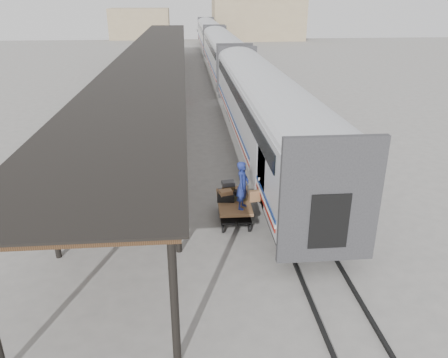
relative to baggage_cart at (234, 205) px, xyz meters
name	(u,v)px	position (x,y,z in m)	size (l,w,h in m)	color
ground	(214,222)	(-0.80, -0.14, -0.65)	(160.00, 160.00, 0.00)	slate
train	(223,51)	(2.39, 33.65, 2.04)	(3.45, 76.01, 4.01)	silver
canopy	(156,50)	(-4.20, 23.86, 3.36)	(4.90, 64.30, 4.15)	#422B19
rails	(223,76)	(2.40, 33.86, -0.59)	(1.54, 150.00, 0.12)	black
building_far	(257,19)	(13.20, 77.86, 3.35)	(18.00, 10.00, 8.00)	tan
building_left	(140,24)	(-10.80, 81.86, 2.35)	(12.00, 8.00, 6.00)	tan
baggage_cart	(234,205)	(0.00, 0.00, 0.00)	(1.28, 2.42, 0.86)	brown
suitcase_stack	(230,192)	(-0.10, 0.33, 0.41)	(1.31, 1.15, 0.60)	#3A3A3C
luggage_tug	(177,95)	(-2.45, 21.28, -0.01)	(1.07, 1.64, 1.40)	maroon
porter	(243,185)	(0.25, -0.65, 1.14)	(0.67, 0.44, 1.85)	navy
pedestrian	(159,109)	(-3.72, 15.75, 0.12)	(0.90, 0.37, 1.53)	black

